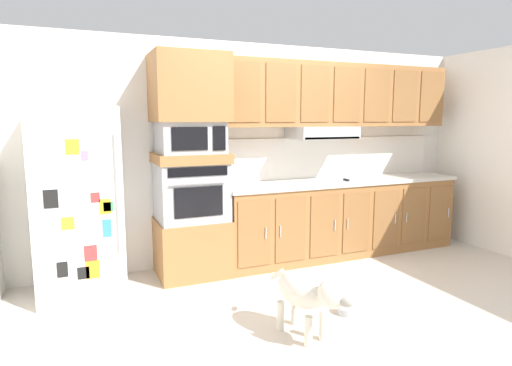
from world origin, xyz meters
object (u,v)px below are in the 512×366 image
Objects in this scene: refrigerator at (78,202)px; dog at (309,292)px; microwave at (190,138)px; screwdriver at (347,180)px; built_in_oven at (191,191)px; dog_food_bowl at (348,310)px.

dog is (1.55, -1.62, -0.51)m from refrigerator.
dog is at bearing -46.25° from refrigerator.
microwave reaches higher than screwdriver.
microwave is at bearing -0.77° from built_in_oven.
built_in_oven reaches higher than screwdriver.
refrigerator reaches higher than dog.
dog is at bearing -131.73° from screwdriver.
refrigerator is 1.10m from built_in_oven.
dog is (-1.42, -1.60, -0.56)m from screwdriver.
refrigerator reaches higher than screwdriver.
dog is 0.68m from dog_food_bowl.
refrigerator is 2.73× the size of microwave.
refrigerator is at bearing 146.58° from dog_food_bowl.
dog_food_bowl is at bearing -123.43° from screwdriver.
screwdriver is at bearing -2.83° from microwave.
built_in_oven is 1.82m from dog.
built_in_oven reaches higher than dog.
refrigerator reaches higher than dog_food_bowl.
dog_food_bowl is (-0.89, -1.35, -0.90)m from screwdriver.
dog_food_bowl is (0.53, 0.25, -0.34)m from dog.
dog is at bearing -155.20° from dog_food_bowl.
refrigerator is 1.25m from microwave.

